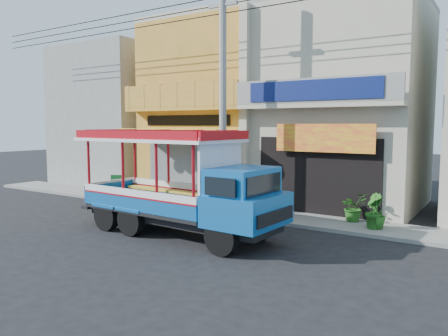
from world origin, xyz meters
name	(u,v)px	position (x,y,z in m)	size (l,w,h in m)	color
ground	(190,239)	(0.00, 0.00, 0.00)	(90.00, 90.00, 0.00)	black
sidewalk	(256,214)	(0.00, 4.00, 0.06)	(30.00, 2.00, 0.12)	slate
shophouse_left	(224,109)	(-4.00, 7.96, 4.11)	(6.00, 7.50, 8.24)	#B18527
shophouse_right	(345,107)	(2.00, 7.96, 4.11)	(6.00, 6.75, 8.24)	#B3AD93
party_pilaster	(245,108)	(-1.00, 4.85, 4.00)	(0.35, 0.30, 8.00)	#B3AD93
filler_building_left	(123,117)	(-11.00, 8.00, 3.80)	(6.00, 6.00, 7.60)	gray
utility_pole	(226,78)	(-0.85, 3.30, 5.03)	(28.00, 0.26, 9.00)	gray
songthaew_truck	(190,187)	(-0.06, 0.12, 1.54)	(6.96, 2.61, 3.20)	black
green_sign	(118,187)	(-7.07, 3.80, 0.53)	(0.61, 0.47, 0.97)	black
potted_plant_a	(354,207)	(3.50, 4.49, 0.61)	(0.87, 0.76, 0.97)	#225B1A
potted_plant_b	(373,211)	(4.31, 3.78, 0.68)	(0.61, 0.49, 1.11)	#225B1A
potted_plant_c	(376,213)	(4.41, 3.82, 0.62)	(0.56, 0.56, 1.00)	#225B1A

